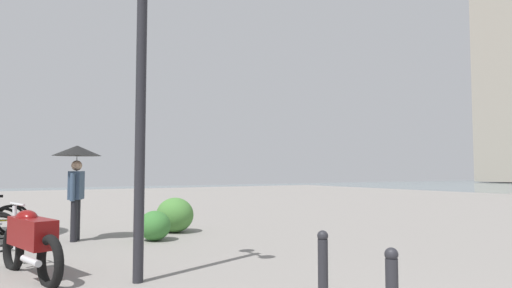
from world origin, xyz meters
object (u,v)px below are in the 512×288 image
at_px(pedestrian, 77,165).
at_px(bollard_mid, 323,262).
at_px(motorcycle, 30,241).
at_px(bollard_near, 392,286).
at_px(lamppost, 141,74).

bearing_deg(pedestrian, bollard_mid, -162.89).
xyz_separation_m(pedestrian, bollard_mid, (-5.96, -1.83, -1.19)).
relative_size(motorcycle, bollard_mid, 2.72).
relative_size(motorcycle, bollard_near, 2.81).
relative_size(lamppost, bollard_mid, 5.45).
relative_size(pedestrian, bollard_mid, 2.59).
bearing_deg(bollard_mid, motorcycle, 44.52).
height_order(lamppost, bollard_near, lamppost).
height_order(motorcycle, bollard_mid, motorcycle).
height_order(bollard_near, bollard_mid, bollard_mid).
xyz_separation_m(pedestrian, bollard_near, (-7.08, -1.74, -1.20)).
height_order(motorcycle, bollard_near, motorcycle).
bearing_deg(motorcycle, bollard_near, -145.47).
distance_m(pedestrian, bollard_mid, 6.35).
bearing_deg(bollard_mid, bollard_near, 175.42).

